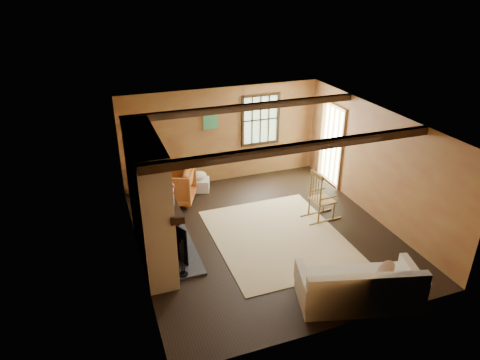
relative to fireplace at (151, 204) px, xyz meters
name	(u,v)px	position (x,y,z in m)	size (l,w,h in m)	color
ground	(264,234)	(2.23, 0.00, -1.10)	(5.50, 5.50, 0.00)	black
room_envelope	(272,154)	(2.45, 0.26, 0.53)	(5.02, 5.52, 2.44)	olive
fireplace	(151,204)	(0.00, 0.00, 0.00)	(1.02, 2.30, 2.40)	#AD5643
rug	(277,237)	(2.43, -0.20, -1.10)	(2.50, 3.00, 0.01)	#D1B58B
rocking_chair	(321,199)	(3.59, 0.18, -0.63)	(0.83, 0.48, 1.12)	tan
sofa	(359,289)	(2.85, -2.39, -0.83)	(2.06, 1.31, 0.77)	beige
firewood_pile	(142,190)	(0.12, 2.60, -0.99)	(0.64, 0.12, 0.23)	brown
laundry_basket	(199,185)	(1.47, 2.35, -0.95)	(0.50, 0.38, 0.30)	silver
basket_pillow	(198,176)	(1.47, 2.35, -0.70)	(0.40, 0.32, 0.20)	beige
armchair	(174,185)	(0.80, 2.00, -0.69)	(0.88, 0.91, 0.83)	#BF6026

